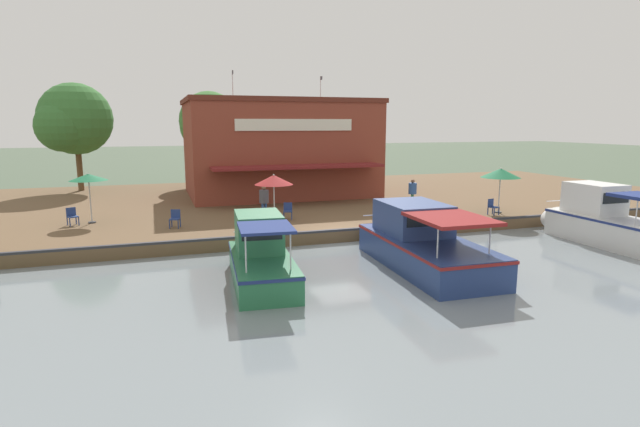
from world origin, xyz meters
The scene contains 19 objects.
ground_plane centered at (0.00, 0.00, 0.00)m, with size 220.00×220.00×0.00m, color #4C5B47.
quay_deck centered at (-11.00, 0.00, 0.30)m, with size 22.00×56.00×0.60m, color brown.
quay_edge_fender centered at (-0.10, 0.00, 0.65)m, with size 0.20×50.40×0.10m, color #2D2D33.
waterfront_restaurant centered at (-13.10, 0.34, 3.83)m, with size 10.35×12.45×8.28m.
patio_umbrella_back_row centered at (-1.81, 9.93, 2.79)m, with size 2.10×2.10×2.48m.
patio_umbrella_by_entrance centered at (-5.76, -10.99, 2.86)m, with size 1.79×1.79×2.47m.
patio_umbrella_mid_patio_left centered at (-2.26, -2.58, 2.81)m, with size 1.83×1.83×2.48m.
cafe_chair_mid_patio centered at (-1.40, 9.22, 1.08)m, with size 0.54×0.54×0.85m.
cafe_chair_far_corner_seat centered at (-3.30, -7.12, 1.08)m, with size 0.55×0.55×0.85m.
cafe_chair_facing_river centered at (-5.45, -11.81, 1.08)m, with size 0.58×0.58×0.85m.
cafe_chair_back_row_seat centered at (-3.66, -1.55, 1.08)m, with size 0.55×0.55×0.85m.
cafe_chair_beside_entrance centered at (-3.23, 5.10, 1.08)m, with size 0.47×0.47×0.85m.
person_at_quay_edge centered at (-4.15, -2.67, 1.68)m, with size 0.49×0.49×1.72m.
person_near_entrance centered at (-4.87, 6.28, 1.64)m, with size 0.47×0.47×1.66m.
motorboat_nearest_quay centered at (3.97, 1.61, 0.92)m, with size 8.17×3.05×2.31m.
motorboat_mid_row centered at (3.42, 11.29, 1.04)m, with size 6.56×2.20×2.66m.
motorboat_second_along centered at (3.97, -4.57, 0.87)m, with size 6.13×2.45×2.26m.
tree_downstream_bank centered at (-19.11, -13.28, 5.64)m, with size 5.36×5.10×7.73m.
tree_behind_restaurant centered at (-19.62, -3.77, 5.50)m, with size 4.88×4.64×7.36m.
Camera 1 is at (20.72, -7.94, 5.42)m, focal length 28.00 mm.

